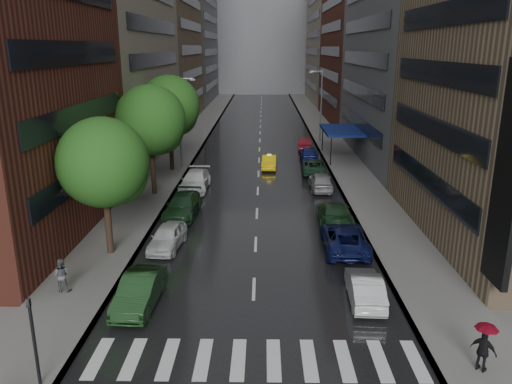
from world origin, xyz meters
TOP-DOWN VIEW (x-y plane):
  - ground at (0.00, 0.00)m, footprint 220.00×220.00m
  - road at (0.00, 50.00)m, footprint 14.00×140.00m
  - sidewalk_left at (-9.00, 50.00)m, footprint 4.00×140.00m
  - sidewalk_right at (9.00, 50.00)m, footprint 4.00×140.00m
  - crosswalk at (0.20, -2.00)m, footprint 13.15×2.80m
  - buildings_left at (-15.00, 58.79)m, footprint 8.00×108.00m
  - buildings_right at (15.00, 56.70)m, footprint 8.05×109.10m
  - building_far at (0.00, 118.00)m, footprint 40.00×14.00m
  - tree_near at (-8.60, 8.25)m, footprint 5.15×5.15m
  - tree_mid at (-8.60, 20.63)m, footprint 5.70×5.70m
  - tree_far at (-8.60, 29.04)m, footprint 5.88×5.88m
  - taxi at (1.06, 30.24)m, footprint 1.59×4.11m
  - parked_cars_left at (-5.40, 14.05)m, footprint 2.47×25.27m
  - parked_cars_right at (5.40, 20.12)m, footprint 2.73×41.68m
  - ped_black_umbrella at (-9.55, 3.35)m, footprint 0.96×0.98m
  - ped_red_umbrella at (8.72, -2.76)m, footprint 0.98×0.98m
  - traffic_light at (-7.60, -3.82)m, footprint 0.18×0.15m
  - street_lamp_left at (-7.72, 30.00)m, footprint 1.74×0.22m
  - street_lamp_right at (7.72, 45.00)m, footprint 1.74×0.22m
  - awning at (8.98, 35.00)m, footprint 4.00×8.00m

SIDE VIEW (x-z plane):
  - ground at x=0.00m, z-range 0.00..0.00m
  - road at x=0.00m, z-range 0.00..0.01m
  - crosswalk at x=0.20m, z-range 0.01..0.02m
  - sidewalk_left at x=-9.00m, z-range 0.00..0.15m
  - sidewalk_right at x=9.00m, z-range 0.00..0.15m
  - taxi at x=1.06m, z-range 0.00..1.34m
  - parked_cars_right at x=5.40m, z-range -0.04..1.56m
  - parked_cars_left at x=-5.40m, z-range -0.02..1.57m
  - ped_red_umbrella at x=8.72m, z-range 0.32..2.33m
  - ped_black_umbrella at x=-9.55m, z-range 0.33..2.42m
  - traffic_light at x=-7.60m, z-range 0.50..3.95m
  - awning at x=8.98m, z-range 1.57..4.70m
  - street_lamp_left at x=-7.72m, z-range 0.39..9.39m
  - street_lamp_right at x=7.72m, z-range 0.39..9.39m
  - tree_near at x=-8.60m, z-range 1.51..9.72m
  - tree_mid at x=-8.60m, z-range 1.68..10.77m
  - tree_far at x=-8.60m, z-range 1.73..11.11m
  - buildings_right at x=15.00m, z-range -2.97..33.03m
  - buildings_left at x=-15.00m, z-range -3.01..34.99m
  - building_far at x=0.00m, z-range 0.00..32.00m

